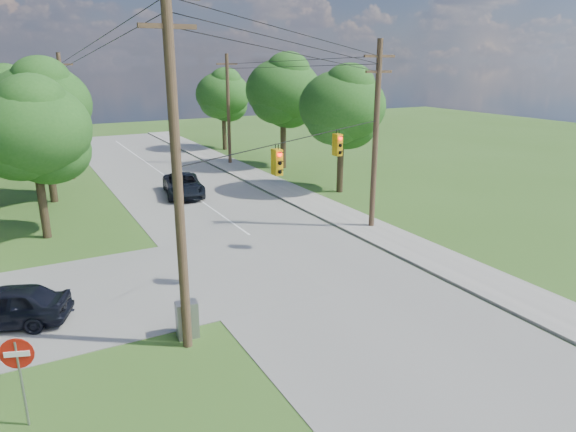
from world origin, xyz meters
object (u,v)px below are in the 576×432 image
pole_ne (376,134)px  pole_north_e (228,109)px  car_cross_dark (5,306)px  car_main_north (183,185)px  pole_north_w (66,116)px  do_not_enter_sign (18,364)px  pole_sw (177,167)px  control_cabinet (187,320)px

pole_ne → pole_north_e: (-0.00, 22.00, -0.34)m
pole_ne → car_cross_dark: pole_ne is taller
car_main_north → car_cross_dark: bearing=-116.5°
pole_north_e → pole_north_w: (-13.90, 0.00, 0.00)m
pole_north_e → do_not_enter_sign: bearing=-120.4°
pole_north_e → car_cross_dark: 31.76m
pole_sw → car_main_north: size_ratio=2.17×
pole_sw → pole_north_e: 32.55m
car_main_north → control_cabinet: bearing=-96.9°
pole_ne → do_not_enter_sign: (-18.49, -9.48, -3.59)m
pole_sw → car_cross_dark: (-5.41, 4.46, -5.43)m
pole_sw → pole_north_w: pole_sw is taller
car_main_north → pole_ne: bearing=-49.0°
pole_north_e → car_cross_dark: (-18.91, -25.14, -4.34)m
pole_north_w → car_main_north: bearing=-56.2°
pole_ne → car_main_north: size_ratio=1.90×
pole_sw → car_cross_dark: pole_sw is taller
control_cabinet → do_not_enter_sign: size_ratio=0.51×
pole_ne → pole_north_e: 22.00m
pole_sw → pole_north_w: bearing=90.8°
pole_sw → do_not_enter_sign: 6.88m
car_cross_dark → car_main_north: 19.29m
pole_north_e → car_cross_dark: pole_north_e is taller
pole_sw → car_cross_dark: bearing=140.5°
pole_ne → do_not_enter_sign: 21.09m
control_cabinet → pole_north_e: bearing=71.0°
pole_sw → pole_north_w: (-0.40, 29.60, -1.10)m
car_cross_dark → pole_north_w: bearing=-169.7°
pole_sw → pole_ne: size_ratio=1.14×
pole_sw → pole_north_e: bearing=65.5°
pole_north_e → pole_ne: bearing=-90.0°
pole_north_e → do_not_enter_sign: (-18.49, -31.48, -3.25)m
pole_north_e → do_not_enter_sign: pole_north_e is taller
pole_ne → control_cabinet: 15.79m
pole_north_e → car_main_north: bearing=-127.8°
car_cross_dark → control_cabinet: car_cross_dark is taller
pole_sw → do_not_enter_sign: bearing=-159.4°
pole_sw → do_not_enter_sign: (-4.99, -1.88, -4.35)m
pole_north_e → control_cabinet: 32.24m
control_cabinet → pole_north_w: bearing=96.8°
pole_north_e → do_not_enter_sign: 36.65m
control_cabinet → car_cross_dark: bearing=150.9°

